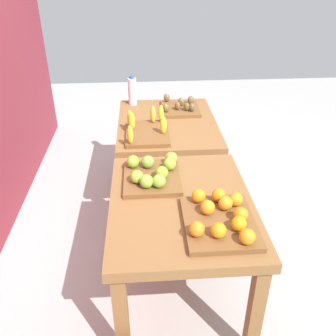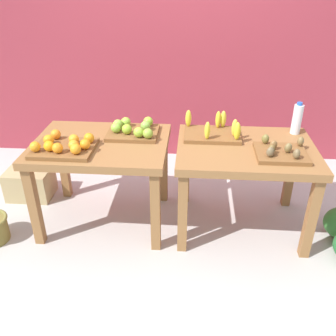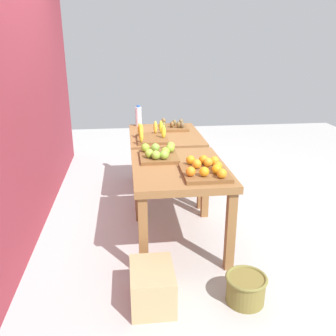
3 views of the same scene
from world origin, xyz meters
name	(u,v)px [view 2 (image 2 of 3)]	position (x,y,z in m)	size (l,w,h in m)	color
ground_plane	(172,221)	(0.00, 0.00, 0.00)	(8.00, 8.00, 0.00)	#B3B1AE
back_wall	(182,15)	(0.00, 1.35, 1.50)	(4.40, 0.12, 3.00)	#962F3D
display_table_left	(101,154)	(-0.56, 0.00, 0.63)	(1.04, 0.80, 0.73)	brown
display_table_right	(245,159)	(0.56, 0.00, 0.63)	(1.04, 0.80, 0.73)	brown
orange_bin	(64,146)	(-0.78, -0.18, 0.77)	(0.44, 0.37, 0.11)	brown
apple_bin	(133,130)	(-0.33, 0.15, 0.78)	(0.40, 0.35, 0.11)	brown
banana_crate	(214,132)	(0.32, 0.17, 0.77)	(0.45, 0.32, 0.17)	brown
kiwi_bin	(281,152)	(0.79, -0.13, 0.76)	(0.37, 0.33, 0.10)	brown
water_bottle	(297,119)	(0.98, 0.28, 0.86)	(0.08, 0.08, 0.26)	silver
cardboard_produce_box	(30,183)	(-1.35, 0.30, 0.14)	(0.40, 0.30, 0.28)	tan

